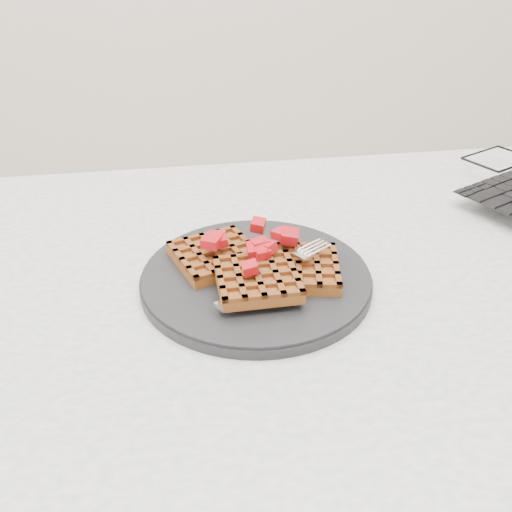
{
  "coord_description": "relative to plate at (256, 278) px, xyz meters",
  "views": [
    {
      "loc": [
        -0.22,
        -0.57,
        1.14
      ],
      "look_at": [
        -0.13,
        0.0,
        0.79
      ],
      "focal_mm": 40.0,
      "sensor_mm": 36.0,
      "label": 1
    }
  ],
  "objects": [
    {
      "name": "waffles",
      "position": [
        0.0,
        -0.0,
        0.02
      ],
      "size": [
        0.21,
        0.18,
        0.03
      ],
      "color": "brown",
      "rests_on": "plate"
    },
    {
      "name": "plate",
      "position": [
        0.0,
        0.0,
        0.0
      ],
      "size": [
        0.28,
        0.28,
        0.02
      ],
      "primitive_type": "cylinder",
      "color": "black",
      "rests_on": "table"
    },
    {
      "name": "strawberry_pile",
      "position": [
        0.0,
        -0.0,
        0.05
      ],
      "size": [
        0.15,
        0.15,
        0.02
      ],
      "primitive_type": null,
      "color": "#96010B",
      "rests_on": "waffles"
    },
    {
      "name": "table",
      "position": [
        0.13,
        -0.0,
        -0.12
      ],
      "size": [
        1.2,
        0.8,
        0.75
      ],
      "color": "white",
      "rests_on": "ground"
    },
    {
      "name": "fork",
      "position": [
        0.03,
        -0.03,
        0.02
      ],
      "size": [
        0.16,
        0.12,
        0.02
      ],
      "primitive_type": null,
      "rotation": [
        0.0,
        0.0,
        -1.0
      ],
      "color": "silver",
      "rests_on": "plate"
    }
  ]
}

